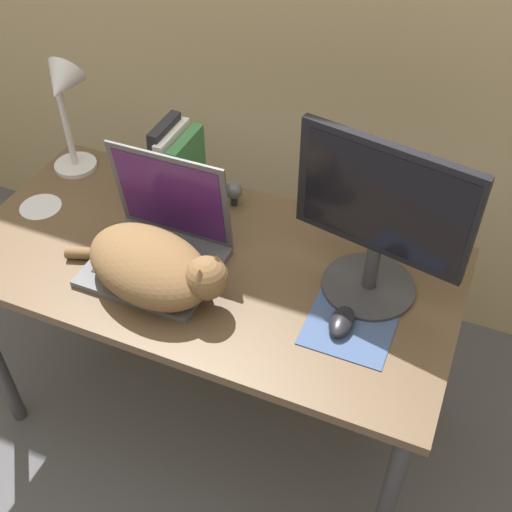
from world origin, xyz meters
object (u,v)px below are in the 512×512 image
webcam (234,192)px  cd_disc (41,207)px  laptop (159,245)px  external_monitor (380,220)px  cat (154,267)px  desk_lamp (64,101)px  computer_mouse (342,322)px  book_row (177,165)px

webcam → cd_disc: 0.56m
laptop → external_monitor: external_monitor is taller
cat → desk_lamp: bearing=143.7°
desk_lamp → external_monitor: bearing=-7.6°
computer_mouse → book_row: (-0.59, 0.30, 0.09)m
desk_lamp → webcam: (0.49, 0.05, -0.21)m
desk_lamp → cd_disc: size_ratio=3.23×
webcam → laptop: bearing=-105.8°
book_row → webcam: size_ratio=3.25×
cat → computer_mouse: size_ratio=4.79×
cd_disc → book_row: bearing=30.0°
laptop → book_row: (-0.08, 0.26, 0.06)m
computer_mouse → webcam: 0.54m
desk_lamp → cat: bearing=-36.3°
cat → computer_mouse: bearing=6.9°
computer_mouse → book_row: bearing=153.0°
external_monitor → webcam: size_ratio=5.72×
laptop → webcam: bearing=74.2°
external_monitor → webcam: (-0.45, 0.18, -0.18)m
laptop → webcam: 0.30m
desk_lamp → webcam: bearing=6.0°
laptop → computer_mouse: 0.51m
desk_lamp → laptop: bearing=-30.0°
cat → book_row: bearing=108.8°
laptop → cat: 0.10m
laptop → cat: bearing=-67.2°
laptop → cd_disc: 0.44m
cat → cd_disc: (-0.47, 0.16, -0.07)m
cat → book_row: 0.38m
book_row → desk_lamp: size_ratio=0.63×
cat → computer_mouse: cat is taller
external_monitor → cat: bearing=-157.3°
laptop → webcam: (0.08, 0.29, -0.01)m
external_monitor → cd_disc: 0.99m
laptop → webcam: size_ratio=4.37×
cat → external_monitor: (0.49, 0.21, 0.15)m
cat → book_row: book_row is taller
desk_lamp → webcam: size_ratio=5.19×
book_row → external_monitor: bearing=-13.8°
external_monitor → computer_mouse: external_monitor is taller
desk_lamp → computer_mouse: bearing=-16.7°
computer_mouse → cd_disc: (-0.94, 0.10, -0.02)m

